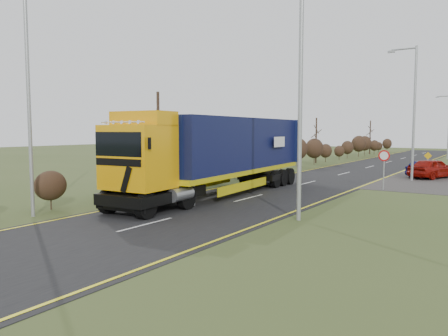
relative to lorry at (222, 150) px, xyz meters
name	(u,v)px	position (x,y,z in m)	size (l,w,h in m)	color
ground	(206,210)	(1.88, -4.17, -2.57)	(160.00, 160.00, 0.00)	#3A4A20
road	(295,186)	(1.88, 5.83, -2.56)	(8.00, 120.00, 0.02)	black
layby	(427,178)	(8.38, 15.83, -2.56)	(6.00, 18.00, 0.02)	#312E2C
lane_markings	(293,187)	(1.88, 5.52, -2.54)	(7.52, 116.00, 0.01)	yellow
hedgerow	(202,160)	(-4.12, 3.72, -0.95)	(2.24, 102.04, 6.05)	black
lorry	(222,150)	(0.00, 0.00, 0.00)	(3.67, 16.40, 4.53)	black
car_red_hatchback	(433,169)	(8.68, 16.13, -1.81)	(1.79, 4.45, 1.52)	maroon
car_blue_sedan	(425,169)	(7.99, 16.95, -1.97)	(1.27, 3.65, 1.20)	#0A0C39
streetlight_near	(297,88)	(6.35, -4.00, 2.85)	(2.07, 0.20, 9.79)	#999D9F
streetlight_mid	(413,107)	(7.55, 13.44, 2.79)	(2.06, 0.19, 9.70)	#999D9F
streetlight_far	(448,124)	(6.76, 41.38, 1.87)	(1.73, 0.18, 8.10)	#999D9F
left_pole	(29,100)	(-3.32, -9.62, 2.40)	(0.16, 0.16, 9.93)	#999D9F
speed_sign	(384,162)	(7.14, 7.29, -0.82)	(0.68, 0.10, 2.47)	#999D9F
warning_board	(428,160)	(7.43, 22.07, -1.53)	(0.66, 0.11, 1.74)	#999D9F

